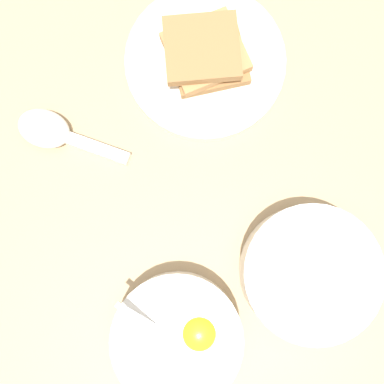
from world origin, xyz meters
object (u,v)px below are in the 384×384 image
(egg_bowl, at_px, (178,337))
(toast_plate, at_px, (205,62))
(toast_sandwich, at_px, (206,53))
(congee_bowl, at_px, (309,273))
(soup_spoon, at_px, (52,132))

(egg_bowl, xyz_separation_m, toast_plate, (0.34, 0.11, -0.02))
(toast_sandwich, distance_m, congee_bowl, 0.31)
(egg_bowl, relative_size, toast_plate, 0.74)
(egg_bowl, xyz_separation_m, toast_sandwich, (0.34, 0.10, 0.01))
(toast_plate, distance_m, toast_sandwich, 0.03)
(toast_plate, xyz_separation_m, congee_bowl, (-0.21, -0.22, 0.02))
(toast_plate, bearing_deg, congee_bowl, -133.14)
(toast_plate, relative_size, soup_spoon, 1.41)
(toast_plate, height_order, soup_spoon, soup_spoon)
(egg_bowl, bearing_deg, toast_sandwich, 16.96)
(soup_spoon, bearing_deg, egg_bowl, -124.80)
(toast_sandwich, distance_m, soup_spoon, 0.23)
(toast_sandwich, height_order, congee_bowl, toast_sandwich)
(soup_spoon, xyz_separation_m, congee_bowl, (-0.04, -0.37, 0.02))
(congee_bowl, bearing_deg, soup_spoon, 83.55)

